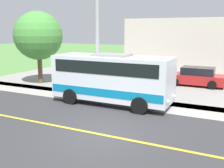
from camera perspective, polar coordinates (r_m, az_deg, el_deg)
ground_plane at (r=11.24m, az=-2.56°, el=-10.83°), size 120.00×120.00×0.00m
road_surface at (r=11.24m, az=-2.56°, el=-10.81°), size 8.00×100.00×0.01m
sidewalk at (r=15.75m, az=6.54°, el=-4.23°), size 2.40×100.00×0.01m
parking_lot_surface at (r=22.02m, az=20.32°, el=-0.30°), size 14.00×36.00×0.01m
road_centre_line at (r=11.24m, az=-2.56°, el=-10.79°), size 0.16×100.00×0.00m
shuttle_bus_front at (r=15.33m, az=-0.01°, el=1.58°), size 2.55×7.06×2.93m
street_light_pole at (r=16.07m, az=-3.45°, el=13.58°), size 1.97×0.24×8.85m
parked_car_near at (r=21.55m, az=17.60°, el=1.49°), size 2.03×4.41×1.45m
tree_curbside at (r=22.01m, az=-15.62°, el=9.97°), size 3.82×3.82×5.73m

